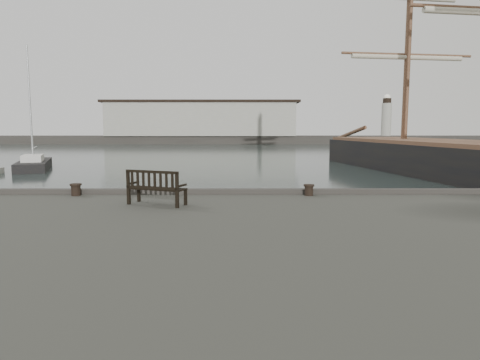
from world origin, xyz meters
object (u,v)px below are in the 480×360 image
object	(u,v)px
bollard_left	(76,190)
yacht_d	(34,167)
bench	(156,194)
bollard_right	(309,190)

from	to	relation	value
bollard_left	yacht_d	distance (m)	29.60
bench	bollard_right	distance (m)	5.22
bench	bollard_right	world-z (taller)	bench
bollard_left	bollard_right	size ratio (longest dim) A/B	1.07
bollard_left	yacht_d	xyz separation A→B (m)	(-13.95, 26.06, -1.53)
bollard_left	bench	bearing A→B (deg)	-29.85
bollard_left	yacht_d	bearing A→B (deg)	118.16
bollard_left	bollard_right	world-z (taller)	bollard_left
bench	bollard_right	size ratio (longest dim) A/B	4.92
bench	yacht_d	xyz separation A→B (m)	(-17.07, 27.85, -1.66)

